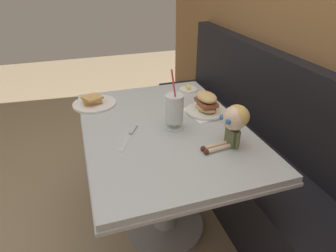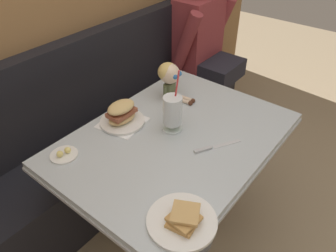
{
  "view_description": "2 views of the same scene",
  "coord_description": "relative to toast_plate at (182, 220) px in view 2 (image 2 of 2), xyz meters",
  "views": [
    {
      "loc": [
        1.23,
        -0.2,
        1.47
      ],
      "look_at": [
        0.12,
        0.16,
        0.81
      ],
      "focal_mm": 31.05,
      "sensor_mm": 36.0,
      "label": 1
    },
    {
      "loc": [
        -0.96,
        -0.54,
        1.7
      ],
      "look_at": [
        -0.01,
        0.22,
        0.79
      ],
      "focal_mm": 35.0,
      "sensor_mm": 36.0,
      "label": 2
    }
  ],
  "objects": [
    {
      "name": "butter_knife",
      "position": [
        0.39,
        0.14,
        -0.01
      ],
      "size": [
        0.21,
        0.13,
        0.01
      ],
      "color": "silver",
      "rests_on": "diner_table"
    },
    {
      "name": "butter_saucer",
      "position": [
        -0.04,
        0.61,
        -0.01
      ],
      "size": [
        0.12,
        0.12,
        0.04
      ],
      "color": "white",
      "rests_on": "diner_table"
    },
    {
      "name": "milkshake_glass",
      "position": [
        0.4,
        0.36,
        0.08
      ],
      "size": [
        0.1,
        0.1,
        0.32
      ],
      "color": "silver",
      "rests_on": "diner_table"
    },
    {
      "name": "ground_plane",
      "position": [
        0.37,
        0.14,
        -0.76
      ],
      "size": [
        8.0,
        8.0,
        0.0
      ],
      "primitive_type": "plane",
      "color": "#998466"
    },
    {
      "name": "sandwich_plate",
      "position": [
        0.29,
        0.58,
        0.03
      ],
      "size": [
        0.23,
        0.23,
        0.12
      ],
      "color": "white",
      "rests_on": "diner_table"
    },
    {
      "name": "diner_table",
      "position": [
        0.37,
        0.32,
        -0.21
      ],
      "size": [
        1.11,
        0.81,
        0.74
      ],
      "color": "#B2BCC1",
      "rests_on": "ground"
    },
    {
      "name": "diner_patron",
      "position": [
        1.47,
        0.9,
        -0.01
      ],
      "size": [
        0.55,
        0.48,
        0.81
      ],
      "color": "maroon",
      "rests_on": "booth_bench"
    },
    {
      "name": "seated_doll",
      "position": [
        0.63,
        0.56,
        0.11
      ],
      "size": [
        0.12,
        0.22,
        0.2
      ],
      "color": "#5B6642",
      "rests_on": "diner_table"
    },
    {
      "name": "wood_panel_wall",
      "position": [
        0.37,
        1.19,
        0.44
      ],
      "size": [
        4.4,
        0.08,
        2.4
      ],
      "primitive_type": "cube",
      "color": "olive",
      "rests_on": "ground"
    },
    {
      "name": "booth_bench",
      "position": [
        0.37,
        0.95,
        -0.43
      ],
      "size": [
        2.6,
        0.48,
        1.0
      ],
      "color": "black",
      "rests_on": "ground"
    },
    {
      "name": "toast_plate",
      "position": [
        0.0,
        0.0,
        0.0
      ],
      "size": [
        0.25,
        0.25,
        0.06
      ],
      "color": "white",
      "rests_on": "diner_table"
    }
  ]
}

